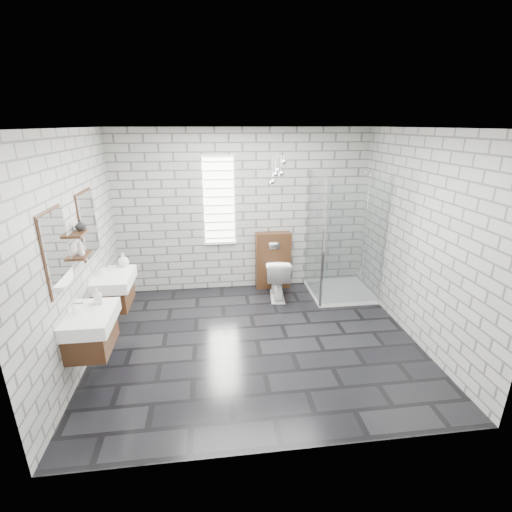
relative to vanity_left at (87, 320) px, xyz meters
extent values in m
cube|color=black|center=(1.91, 0.56, -0.77)|extent=(4.20, 3.60, 0.02)
cube|color=white|center=(1.91, 0.56, 1.95)|extent=(4.20, 3.60, 0.02)
cube|color=#A1A09B|center=(1.91, 2.37, 0.59)|extent=(4.20, 0.02, 2.70)
cube|color=#A1A09B|center=(1.91, -1.25, 0.59)|extent=(4.20, 0.02, 2.70)
cube|color=#A1A09B|center=(-0.20, 0.56, 0.59)|extent=(0.02, 3.60, 2.70)
cube|color=#A1A09B|center=(4.02, 0.56, 0.59)|extent=(0.02, 3.60, 2.70)
cube|color=#442815|center=(0.02, 0.00, -0.21)|extent=(0.42, 0.62, 0.30)
cube|color=silver|center=(0.22, 0.00, -0.18)|extent=(0.02, 0.35, 0.01)
cube|color=white|center=(0.04, 0.00, 0.02)|extent=(0.47, 0.70, 0.15)
cylinder|color=silver|center=(-0.11, 0.00, 0.15)|extent=(0.04, 0.04, 0.12)
cylinder|color=silver|center=(-0.06, 0.00, 0.20)|extent=(0.10, 0.02, 0.02)
cube|color=white|center=(-0.17, 0.00, 0.79)|extent=(0.03, 0.55, 0.80)
cube|color=#442815|center=(-0.19, 0.00, 0.79)|extent=(0.01, 0.59, 0.84)
cube|color=#442815|center=(0.02, 1.06, -0.21)|extent=(0.42, 0.62, 0.30)
cube|color=silver|center=(0.22, 1.06, -0.18)|extent=(0.02, 0.35, 0.01)
cube|color=white|center=(0.04, 1.06, 0.02)|extent=(0.47, 0.70, 0.15)
cylinder|color=silver|center=(-0.11, 1.06, 0.15)|extent=(0.04, 0.04, 0.12)
cylinder|color=silver|center=(-0.06, 1.06, 0.20)|extent=(0.10, 0.02, 0.02)
cube|color=white|center=(-0.17, 1.06, 0.79)|extent=(0.03, 0.55, 0.80)
cube|color=#442815|center=(-0.19, 1.06, 0.79)|extent=(0.01, 0.59, 0.84)
cube|color=#442815|center=(-0.12, 0.51, 0.56)|extent=(0.14, 0.30, 0.03)
cube|color=#442815|center=(-0.12, 0.51, 0.82)|extent=(0.14, 0.30, 0.03)
cube|color=white|center=(1.51, 2.35, 0.79)|extent=(0.50, 0.02, 1.40)
cube|color=white|center=(1.51, 2.33, 1.51)|extent=(0.56, 0.04, 0.04)
cube|color=white|center=(1.51, 2.33, 0.07)|extent=(0.56, 0.04, 0.04)
cube|color=white|center=(1.51, 2.33, 0.16)|extent=(0.48, 0.01, 0.02)
cube|color=white|center=(1.51, 2.33, 0.30)|extent=(0.48, 0.01, 0.02)
cube|color=white|center=(1.51, 2.33, 0.44)|extent=(0.48, 0.01, 0.02)
cube|color=white|center=(1.51, 2.33, 0.58)|extent=(0.48, 0.01, 0.02)
cube|color=white|center=(1.51, 2.33, 0.72)|extent=(0.48, 0.01, 0.02)
cube|color=white|center=(1.51, 2.33, 0.86)|extent=(0.48, 0.01, 0.02)
cube|color=white|center=(1.51, 2.33, 1.00)|extent=(0.48, 0.01, 0.02)
cube|color=white|center=(1.51, 2.33, 1.14)|extent=(0.48, 0.01, 0.02)
cube|color=white|center=(1.51, 2.33, 1.28)|extent=(0.48, 0.01, 0.03)
cube|color=white|center=(1.51, 2.33, 1.42)|extent=(0.48, 0.01, 0.03)
cube|color=#442815|center=(2.41, 2.26, -0.26)|extent=(0.60, 0.20, 1.00)
cube|color=silver|center=(2.41, 2.16, 0.04)|extent=(0.18, 0.01, 0.12)
cube|color=white|center=(3.51, 1.86, -0.73)|extent=(1.00, 1.00, 0.06)
cube|color=silver|center=(3.51, 1.37, 0.27)|extent=(1.00, 0.01, 2.00)
cube|color=silver|center=(3.02, 1.86, 0.27)|extent=(0.01, 1.00, 2.00)
cube|color=silver|center=(3.02, 1.37, 0.27)|extent=(0.03, 0.03, 2.00)
cube|color=silver|center=(3.99, 1.37, 0.27)|extent=(0.03, 0.03, 2.00)
cylinder|color=silver|center=(3.95, 2.06, 0.34)|extent=(0.02, 0.02, 1.80)
cylinder|color=silver|center=(3.87, 2.06, 1.26)|extent=(0.14, 0.14, 0.02)
sphere|color=silver|center=(2.31, 1.84, 1.17)|extent=(0.09, 0.09, 0.09)
cylinder|color=silver|center=(2.31, 1.84, 1.58)|extent=(0.01, 0.01, 0.73)
sphere|color=silver|center=(2.45, 1.91, 1.28)|extent=(0.09, 0.09, 0.09)
cylinder|color=silver|center=(2.45, 1.91, 1.63)|extent=(0.01, 0.01, 0.62)
sphere|color=silver|center=(2.41, 2.00, 1.32)|extent=(0.09, 0.09, 0.09)
cylinder|color=silver|center=(2.41, 2.00, 1.65)|extent=(0.01, 0.01, 0.58)
sphere|color=silver|center=(2.38, 1.99, 1.26)|extent=(0.09, 0.09, 0.09)
cylinder|color=silver|center=(2.38, 1.99, 1.62)|extent=(0.01, 0.01, 0.64)
sphere|color=silver|center=(2.49, 1.95, 1.45)|extent=(0.09, 0.09, 0.09)
cylinder|color=silver|center=(2.49, 1.95, 1.72)|extent=(0.01, 0.01, 0.45)
imported|color=white|center=(2.41, 1.85, -0.41)|extent=(0.46, 0.72, 0.70)
imported|color=#B2B2B2|center=(0.08, 0.20, 0.18)|extent=(0.10, 0.10, 0.18)
imported|color=#B2B2B2|center=(0.12, 1.36, 0.19)|extent=(0.19, 0.19, 0.19)
imported|color=#B2B2B2|center=(-0.11, 0.48, 0.68)|extent=(0.10, 0.10, 0.20)
imported|color=#B2B2B2|center=(-0.11, 0.59, 0.90)|extent=(0.15, 0.15, 0.12)
camera|label=1|loc=(1.36, -3.70, 1.99)|focal=26.00mm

